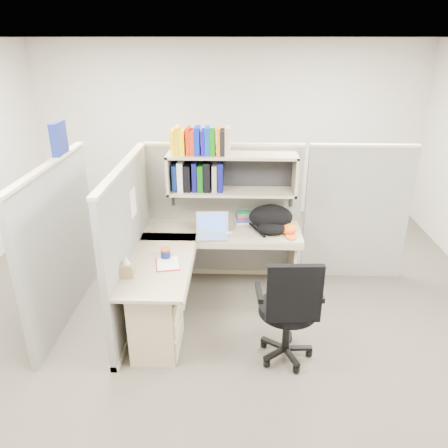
{
  "coord_description": "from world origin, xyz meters",
  "views": [
    {
      "loc": [
        0.17,
        -3.86,
        2.71
      ],
      "look_at": [
        0.03,
        0.25,
        0.94
      ],
      "focal_mm": 35.0,
      "sensor_mm": 36.0,
      "label": 1
    }
  ],
  "objects_px": {
    "laptop": "(212,226)",
    "backpack": "(271,219)",
    "snack_canister": "(166,253)",
    "task_chair": "(288,325)",
    "desk": "(177,293)"
  },
  "relations": [
    {
      "from": "backpack",
      "to": "task_chair",
      "type": "bearing_deg",
      "value": -91.78
    },
    {
      "from": "backpack",
      "to": "laptop",
      "type": "bearing_deg",
      "value": -170.76
    },
    {
      "from": "desk",
      "to": "laptop",
      "type": "xyz_separation_m",
      "value": [
        0.31,
        0.67,
        0.41
      ]
    },
    {
      "from": "snack_canister",
      "to": "laptop",
      "type": "bearing_deg",
      "value": 49.14
    },
    {
      "from": "backpack",
      "to": "snack_canister",
      "type": "relative_size",
      "value": 4.84
    },
    {
      "from": "backpack",
      "to": "snack_canister",
      "type": "height_order",
      "value": "backpack"
    },
    {
      "from": "laptop",
      "to": "task_chair",
      "type": "bearing_deg",
      "value": -58.97
    },
    {
      "from": "laptop",
      "to": "backpack",
      "type": "height_order",
      "value": "backpack"
    },
    {
      "from": "laptop",
      "to": "snack_canister",
      "type": "relative_size",
      "value": 3.48
    },
    {
      "from": "desk",
      "to": "task_chair",
      "type": "xyz_separation_m",
      "value": [
        1.03,
        -0.4,
        -0.06
      ]
    },
    {
      "from": "snack_canister",
      "to": "task_chair",
      "type": "height_order",
      "value": "task_chair"
    },
    {
      "from": "desk",
      "to": "backpack",
      "type": "relative_size",
      "value": 3.63
    },
    {
      "from": "snack_canister",
      "to": "backpack",
      "type": "bearing_deg",
      "value": 31.86
    },
    {
      "from": "backpack",
      "to": "snack_canister",
      "type": "distance_m",
      "value": 1.26
    },
    {
      "from": "laptop",
      "to": "snack_canister",
      "type": "xyz_separation_m",
      "value": [
        -0.43,
        -0.49,
        -0.07
      ]
    }
  ]
}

